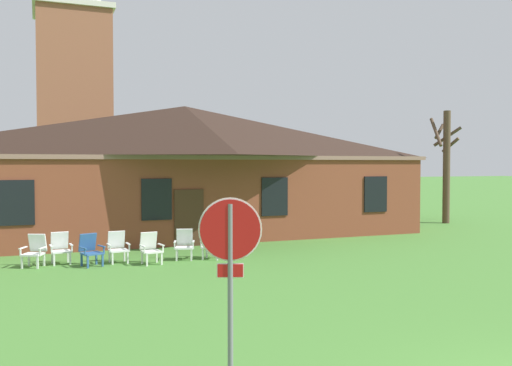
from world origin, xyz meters
name	(u,v)px	position (x,y,z in m)	size (l,w,h in m)	color
brick_building	(185,167)	(0.00, 20.38, 2.89)	(19.27, 10.40, 5.67)	brown
dome_tower	(74,79)	(-3.92, 36.03, 8.90)	(5.18, 5.18, 19.45)	#93563D
stop_sign	(230,258)	(-4.04, 2.05, 1.86)	(0.77, 0.29, 2.63)	slate
lawn_chair_by_porch	(35,250)	(-6.40, 13.06, 0.50)	(0.80, 0.84, 0.96)	white
lawn_chair_near_door	(60,247)	(-5.67, 13.33, 0.50)	(0.68, 0.72, 0.96)	white
lawn_chair_left_end	(90,249)	(-4.86, 12.60, 0.50)	(0.76, 0.81, 0.96)	#2D5693
lawn_chair_middle	(118,246)	(-4.02, 12.89, 0.50)	(0.68, 0.71, 0.96)	white
lawn_chair_right_end	(150,247)	(-3.12, 12.29, 0.50)	(0.70, 0.74, 0.96)	silver
lawn_chair_far_side	(184,244)	(-1.97, 12.70, 0.50)	(0.75, 0.80, 0.96)	white
lawn_chair_under_eave	(213,243)	(-1.08, 12.50, 0.50)	(0.84, 0.87, 0.96)	white
bare_tree_beside_building	(446,162)	(13.14, 18.33, 3.13)	(1.83, 1.52, 5.74)	brown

